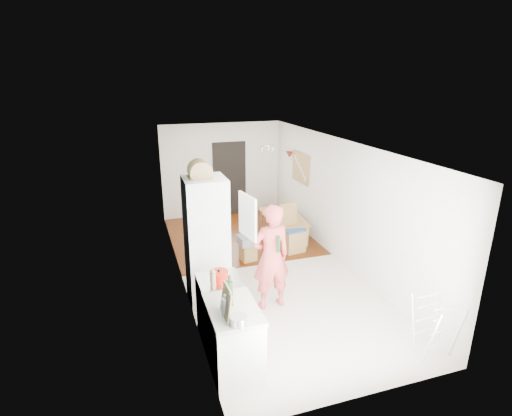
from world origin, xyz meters
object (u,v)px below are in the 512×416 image
dining_table (284,228)px  stool (248,252)px  person (271,248)px  drying_rack (435,327)px  dining_chair (293,229)px

dining_table → stool: bearing=132.9°
person → dining_table: person is taller
person → drying_rack: (1.71, -1.82, -0.62)m
dining_table → person: bearing=158.7°
person → stool: person is taller
stool → dining_table: bearing=38.1°
drying_rack → dining_table: bearing=90.7°
dining_table → dining_chair: (-0.12, -0.77, 0.29)m
person → dining_chair: size_ratio=2.02×
stool → person: bearing=-94.5°
person → dining_chair: (1.20, 1.92, -0.53)m
stool → drying_rack: (1.57, -3.58, 0.23)m
dining_table → dining_chair: 0.83m
dining_table → stool: dining_table is taller
stool → drying_rack: 3.92m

